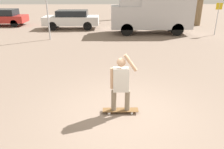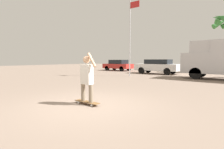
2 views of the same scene
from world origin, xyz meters
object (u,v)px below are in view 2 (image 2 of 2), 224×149
at_px(skateboard, 87,102).
at_px(flagpole, 131,33).
at_px(person_skateboarder, 87,76).
at_px(parked_car_white, 157,66).
at_px(parked_car_red, 118,65).

bearing_deg(skateboard, flagpole, 114.38).
height_order(skateboard, person_skateboarder, person_skateboarder).
bearing_deg(flagpole, person_skateboarder, -65.63).
distance_m(skateboard, flagpole, 10.62).
distance_m(skateboard, parked_car_white, 13.49).
xyz_separation_m(skateboard, parked_car_white, (-3.35, 13.05, 0.72)).
distance_m(parked_car_white, parked_car_red, 6.46).
height_order(skateboard, parked_car_red, parked_car_red).
xyz_separation_m(parked_car_white, parked_car_red, (-6.25, 1.64, -0.05)).
xyz_separation_m(person_skateboarder, parked_car_white, (-3.35, 13.05, -0.14)).
bearing_deg(flagpole, parked_car_white, 79.03).
bearing_deg(person_skateboarder, skateboard, 0.00).
xyz_separation_m(skateboard, parked_car_red, (-9.60, 14.69, 0.67)).
height_order(parked_car_red, flagpole, flagpole).
bearing_deg(skateboard, parked_car_red, 123.16).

